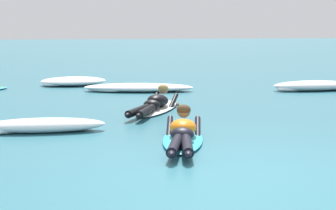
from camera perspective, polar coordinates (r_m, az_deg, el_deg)
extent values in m
plane|color=#2D6B7A|center=(15.83, -5.10, 2.27)|extent=(120.00, 120.00, 0.00)
ellipsoid|color=#2DB2D1|center=(7.87, 1.61, -3.67)|extent=(1.10, 2.02, 0.07)
ellipsoid|color=#2DB2D1|center=(8.77, 1.77, -2.36)|extent=(0.26, 0.25, 0.06)
ellipsoid|color=orange|center=(7.88, 1.63, -2.42)|extent=(0.56, 0.71, 0.34)
ellipsoid|color=black|center=(7.53, 1.55, -3.17)|extent=(0.40, 0.36, 0.20)
cylinder|color=black|center=(6.96, 0.75, -4.37)|extent=(0.42, 0.87, 0.14)
ellipsoid|color=black|center=(6.54, 0.38, -5.21)|extent=(0.16, 0.24, 0.08)
cylinder|color=black|center=(6.96, 2.07, -4.38)|extent=(0.32, 0.88, 0.14)
ellipsoid|color=black|center=(6.54, 2.21, -5.23)|extent=(0.16, 0.24, 0.08)
cylinder|color=black|center=(8.25, 0.16, -2.50)|extent=(0.24, 0.56, 0.32)
sphere|color=#8C6647|center=(8.63, 0.29, -2.69)|extent=(0.09, 0.09, 0.09)
cylinder|color=black|center=(8.22, 3.22, -2.55)|extent=(0.24, 0.56, 0.32)
sphere|color=#8C6647|center=(8.58, 3.21, -2.77)|extent=(0.09, 0.09, 0.09)
sphere|color=#8C6647|center=(8.22, 1.70, -0.68)|extent=(0.21, 0.21, 0.21)
ellipsoid|color=#47331E|center=(8.19, 1.70, -0.50)|extent=(0.27, 0.25, 0.16)
ellipsoid|color=white|center=(10.73, -1.18, -0.42)|extent=(1.50, 2.12, 0.07)
ellipsoid|color=white|center=(11.68, 0.25, 0.35)|extent=(0.28, 0.27, 0.06)
ellipsoid|color=black|center=(10.76, -1.10, 0.49)|extent=(0.68, 0.81, 0.35)
ellipsoid|color=black|center=(10.38, -1.75, 0.03)|extent=(0.43, 0.41, 0.20)
cylinder|color=black|center=(9.84, -3.26, -0.62)|extent=(0.60, 0.85, 0.14)
ellipsoid|color=black|center=(9.42, -4.31, -1.04)|extent=(0.19, 0.24, 0.08)
cylinder|color=black|center=(9.79, -2.38, -0.66)|extent=(0.51, 0.89, 0.14)
ellipsoid|color=black|center=(9.35, -3.11, -1.09)|extent=(0.19, 0.24, 0.08)
cylinder|color=black|center=(11.20, -1.61, 0.38)|extent=(0.36, 0.56, 0.34)
sphere|color=#8C6647|center=(11.57, -1.04, 0.15)|extent=(0.09, 0.09, 0.09)
cylinder|color=black|center=(11.06, 0.54, 0.28)|extent=(0.36, 0.56, 0.34)
sphere|color=#8C6647|center=(11.42, 1.01, 0.03)|extent=(0.09, 0.09, 0.09)
sphere|color=#8C6647|center=(11.12, -0.50, 1.70)|extent=(0.21, 0.21, 0.21)
ellipsoid|color=#AD894C|center=(11.10, -0.53, 1.84)|extent=(0.29, 0.28, 0.16)
ellipsoid|color=white|center=(8.76, -13.29, -2.13)|extent=(2.02, 0.70, 0.23)
ellipsoid|color=white|center=(8.81, -10.01, -2.19)|extent=(0.75, 0.38, 0.16)
ellipsoid|color=white|center=(8.79, -17.18, -2.58)|extent=(0.76, 0.45, 0.13)
ellipsoid|color=white|center=(14.65, 15.38, 2.04)|extent=(2.26, 0.87, 0.27)
ellipsoid|color=white|center=(15.01, 17.11, 1.96)|extent=(0.89, 0.63, 0.19)
ellipsoid|color=white|center=(14.31, 13.09, 1.73)|extent=(0.84, 0.46, 0.15)
ellipsoid|color=white|center=(15.64, -10.16, 2.55)|extent=(1.89, 1.21, 0.25)
ellipsoid|color=white|center=(15.84, -8.48, 2.53)|extent=(0.69, 0.62, 0.17)
ellipsoid|color=white|center=(15.52, -12.21, 2.24)|extent=(0.85, 0.81, 0.14)
ellipsoid|color=white|center=(13.95, -3.21, 1.91)|extent=(3.01, 1.53, 0.21)
ellipsoid|color=white|center=(14.05, -0.23, 1.83)|extent=(1.12, 0.68, 0.15)
ellipsoid|color=white|center=(13.96, -6.79, 1.67)|extent=(1.11, 0.94, 0.12)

